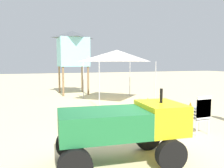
{
  "coord_description": "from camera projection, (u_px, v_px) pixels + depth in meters",
  "views": [
    {
      "loc": [
        -2.62,
        -4.53,
        2.04
      ],
      "look_at": [
        0.48,
        3.47,
        1.23
      ],
      "focal_mm": 36.61,
      "sensor_mm": 36.0,
      "label": 1
    }
  ],
  "objects": [
    {
      "name": "utility_cart",
      "position": [
        124.0,
        125.0,
        4.59
      ],
      "size": [
        2.67,
        1.54,
        1.5
      ],
      "color": "#1E6B38",
      "rests_on": "ground"
    },
    {
      "name": "surfboard_pile",
      "position": [
        102.0,
        117.0,
        8.01
      ],
      "size": [
        2.53,
        0.64,
        0.24
      ],
      "color": "yellow",
      "rests_on": "ground"
    },
    {
      "name": "popup_canopy",
      "position": [
        117.0,
        56.0,
        11.97
      ],
      "size": [
        2.97,
        2.97,
        2.7
      ],
      "color": "#B2B2B7",
      "rests_on": "ground"
    },
    {
      "name": "traffic_cone_far",
      "position": [
        190.0,
        108.0,
        9.17
      ],
      "size": [
        0.32,
        0.32,
        0.46
      ],
      "primitive_type": "cone",
      "color": "orange",
      "rests_on": "ground"
    },
    {
      "name": "cooler_box",
      "position": [
        162.0,
        113.0,
        8.41
      ],
      "size": [
        0.57,
        0.39,
        0.35
      ],
      "primitive_type": "cube",
      "color": "blue",
      "rests_on": "ground"
    },
    {
      "name": "traffic_cone_near",
      "position": [
        148.0,
        104.0,
        9.67
      ],
      "size": [
        0.4,
        0.4,
        0.57
      ],
      "primitive_type": "cone",
      "color": "orange",
      "rests_on": "ground"
    },
    {
      "name": "ground",
      "position": [
        146.0,
        150.0,
        5.34
      ],
      "size": [
        80.0,
        80.0,
        0.0
      ],
      "primitive_type": "plane",
      "color": "beige"
    },
    {
      "name": "stacked_plastic_chairs",
      "position": [
        200.0,
        111.0,
        6.48
      ],
      "size": [
        0.48,
        0.48,
        1.11
      ],
      "color": "white",
      "rests_on": "ground"
    },
    {
      "name": "lifeguard_tower",
      "position": [
        73.0,
        49.0,
        14.62
      ],
      "size": [
        1.98,
        1.98,
        4.05
      ],
      "color": "olive",
      "rests_on": "ground"
    }
  ]
}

